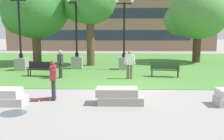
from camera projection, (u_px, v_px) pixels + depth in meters
ground_plane at (123, 90)px, 13.01m from camera, size 140.00×140.00×0.00m
grass_lawn at (122, 64)px, 22.88m from camera, size 40.00×20.00×0.02m
concrete_block_center at (1, 97)px, 10.39m from camera, size 1.87×0.90×0.64m
concrete_block_left at (119, 96)px, 10.51m from camera, size 1.88×0.90×0.64m
person_skateboarder at (53, 77)px, 10.94m from camera, size 0.30×0.56×1.71m
skateboard at (44, 98)px, 11.01m from camera, size 1.01×0.61×0.14m
puddle at (13, 113)px, 9.31m from camera, size 0.94×0.94×0.01m
park_bench_near_left at (165, 68)px, 16.47m from camera, size 1.86×0.79×0.90m
park_bench_near_right at (42, 68)px, 16.68m from camera, size 1.85×0.74×0.90m
lamp_post_left at (124, 55)px, 19.43m from camera, size 1.32×0.80×5.29m
lamp_post_right at (77, 54)px, 19.84m from camera, size 1.32×0.80×5.39m
lamp_post_center at (21, 55)px, 18.99m from camera, size 1.32×0.80×5.48m
tree_near_left at (197, 14)px, 23.30m from camera, size 5.60×5.34×6.63m
tree_near_right at (34, 11)px, 21.98m from camera, size 5.89×5.61×6.97m
tree_far_right at (90, 4)px, 21.04m from camera, size 4.29×4.08×6.82m
person_bystander_near_lawn at (60, 62)px, 15.89m from camera, size 0.28×0.63×1.71m
person_bystander_far_lawn at (130, 63)px, 15.64m from camera, size 0.70×0.31×1.71m
building_facade_distant at (110, 16)px, 36.51m from camera, size 29.51×1.03×9.78m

